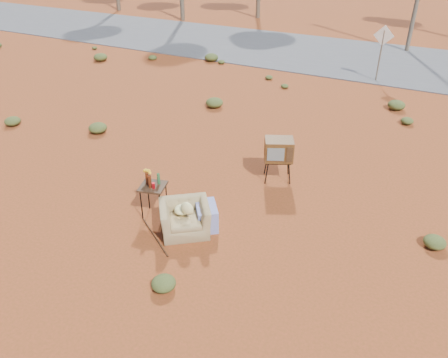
% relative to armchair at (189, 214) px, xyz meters
% --- Properties ---
extents(ground, '(140.00, 140.00, 0.00)m').
position_rel_armchair_xyz_m(ground, '(0.16, -0.06, -0.41)').
color(ground, '#943A1D').
rests_on(ground, ground).
extents(highway, '(140.00, 7.00, 0.04)m').
position_rel_armchair_xyz_m(highway, '(0.16, 14.94, -0.39)').
color(highway, '#565659').
rests_on(highway, ground).
extents(armchair, '(1.28, 1.31, 0.88)m').
position_rel_armchair_xyz_m(armchair, '(0.00, 0.00, 0.00)').
color(armchair, '#977F52').
rests_on(armchair, ground).
extents(tv_unit, '(0.84, 0.77, 1.10)m').
position_rel_armchair_xyz_m(tv_unit, '(0.89, 2.82, 0.41)').
color(tv_unit, black).
rests_on(tv_unit, ground).
extents(side_table, '(0.65, 0.65, 1.07)m').
position_rel_armchair_xyz_m(side_table, '(-1.00, 0.14, 0.38)').
color(side_table, '#352413').
rests_on(side_table, ground).
extents(rusty_bar, '(1.19, 0.84, 0.04)m').
position_rel_armchair_xyz_m(rusty_bar, '(-0.51, -0.55, -0.39)').
color(rusty_bar, '#4D2814').
rests_on(rusty_bar, ground).
extents(road_sign, '(0.78, 0.06, 2.19)m').
position_rel_armchair_xyz_m(road_sign, '(1.66, 11.94, 1.09)').
color(road_sign, brown).
rests_on(road_sign, ground).
extents(scrub_patch, '(17.49, 8.07, 0.33)m').
position_rel_armchair_xyz_m(scrub_patch, '(-0.66, 4.35, -0.27)').
color(scrub_patch, '#465324').
rests_on(scrub_patch, ground).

